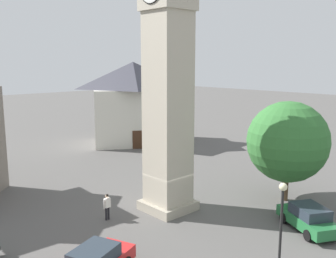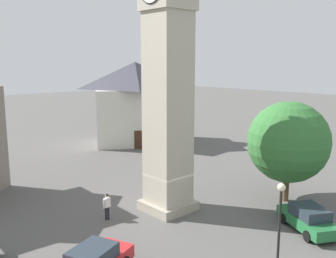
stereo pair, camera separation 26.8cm
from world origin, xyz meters
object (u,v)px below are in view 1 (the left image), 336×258
building_terrace_right (134,102)px  car_blue_kerb (308,218)px  clock_tower (168,6)px  tree (288,142)px  lamp_post (282,215)px  pedestrian (107,204)px

building_terrace_right → car_blue_kerb: bearing=-16.3°
clock_tower → tree: 12.34m
clock_tower → tree: bearing=59.1°
car_blue_kerb → lamp_post: size_ratio=0.98×
lamp_post → clock_tower: bearing=168.7°
clock_tower → lamp_post: size_ratio=4.94×
tree → lamp_post: tree is taller
pedestrian → building_terrace_right: 23.71m
clock_tower → building_terrace_right: size_ratio=1.82×
building_terrace_right → lamp_post: size_ratio=2.72×
car_blue_kerb → pedestrian: (-9.26, -7.79, 0.25)m
tree → lamp_post: bearing=-61.2°
building_terrace_right → lamp_post: bearing=-25.6°
car_blue_kerb → lamp_post: (1.53, -5.73, 2.32)m
car_blue_kerb → pedestrian: 12.11m
tree → building_terrace_right: building_terrace_right is taller
clock_tower → building_terrace_right: bearing=148.2°
clock_tower → car_blue_kerb: 15.22m
tree → building_terrace_right: size_ratio=0.58×
pedestrian → building_terrace_right: building_terrace_right is taller
car_blue_kerb → tree: (-3.54, 3.49, 3.51)m
pedestrian → building_terrace_right: (-17.41, 15.59, 4.01)m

